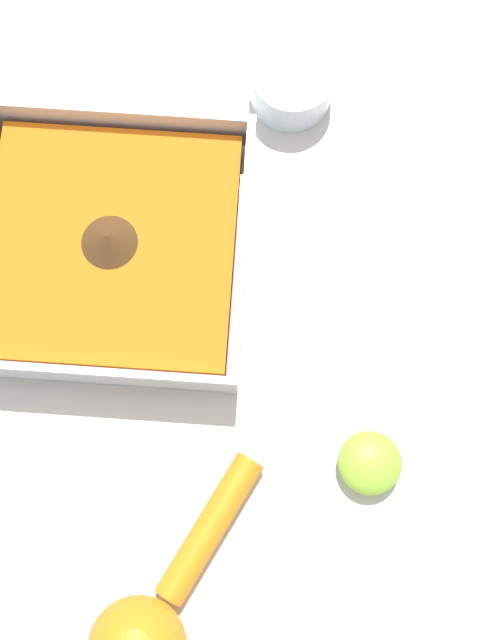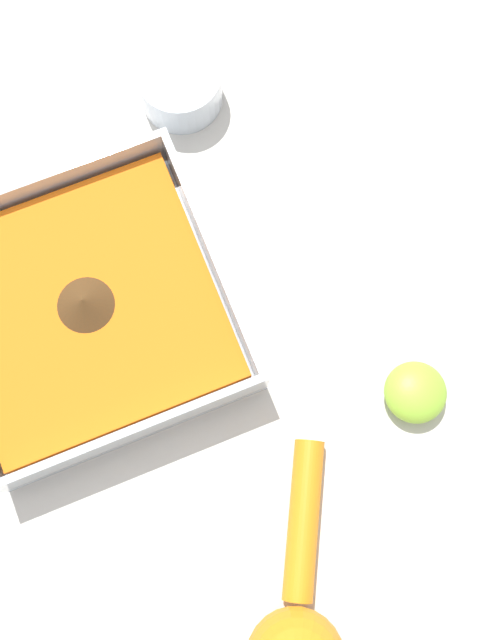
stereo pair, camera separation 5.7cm
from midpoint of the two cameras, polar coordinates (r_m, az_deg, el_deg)
name	(u,v)px [view 2 (the right image)]	position (r m, az deg, el deg)	size (l,w,h in m)	color
ground_plane	(145,319)	(0.61, -9.87, -0.50)	(4.00, 4.00, 0.00)	beige
square_dish	(90,310)	(0.60, -14.00, 0.16)	(0.21, 0.21, 0.05)	silver
spice_bowl	(181,87)	(0.66, -7.09, 16.72)	(0.07, 0.07, 0.04)	silver
lemon_squeezer	(297,636)	(0.57, 1.28, -23.60)	(0.17, 0.11, 0.07)	orange
lemon_half	(415,392)	(0.59, 10.57, -6.06)	(0.05, 0.05, 0.03)	#93CC38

